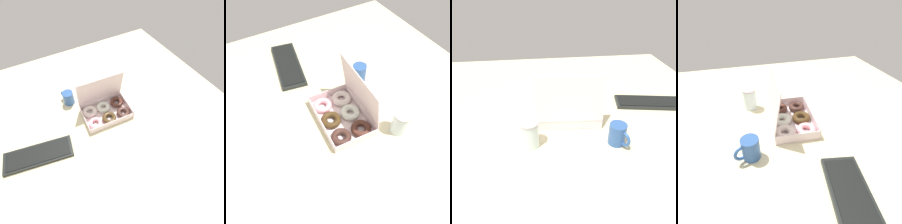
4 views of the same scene
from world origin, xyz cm
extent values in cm
cube|color=beige|center=(0.00, 0.00, -1.00)|extent=(180.00, 180.00, 2.00)
cube|color=white|center=(1.13, 3.75, 0.20)|extent=(33.43, 23.68, 0.40)
cube|color=white|center=(-14.70, 4.77, 2.80)|extent=(1.78, 21.65, 4.80)
cube|color=white|center=(16.95, 2.74, 2.80)|extent=(1.78, 21.65, 4.80)
cube|color=white|center=(0.45, -6.86, 2.80)|extent=(31.27, 2.40, 4.80)
cube|color=white|center=(1.81, 14.37, 2.80)|extent=(31.27, 2.40, 4.80)
cube|color=white|center=(1.71, 12.82, 15.89)|extent=(32.29, 5.95, 21.45)
torus|color=#F5A6AF|center=(-9.49, -0.94, 2.00)|extent=(12.76, 12.76, 2.93)
torus|color=#463117|center=(0.58, -1.51, 2.00)|extent=(13.69, 13.69, 3.05)
torus|color=#432822|center=(11.28, -2.10, 2.00)|extent=(11.15, 11.15, 3.09)
torus|color=silver|center=(-8.81, 9.76, 2.00)|extent=(11.49, 11.49, 3.19)
torus|color=silver|center=(1.26, 8.88, 2.00)|extent=(10.98, 10.98, 3.20)
torus|color=#4F2A21|center=(11.85, 8.24, 2.00)|extent=(13.40, 13.40, 2.93)
cube|color=black|center=(-48.60, -4.16, 0.90)|extent=(41.60, 20.76, 1.80)
cube|color=black|center=(-48.60, -4.16, 2.00)|extent=(38.08, 18.00, 0.40)
cylinder|color=#2F5698|center=(-17.78, 26.40, 5.00)|extent=(7.61, 7.61, 10.00)
torus|color=#2F5698|center=(-19.50, 30.10, 5.00)|extent=(4.18, 6.90, 6.97)
cylinder|color=black|center=(-17.78, 26.40, 8.20)|extent=(6.70, 6.70, 0.60)
cylinder|color=silver|center=(20.23, 23.67, 5.73)|extent=(7.43, 7.43, 11.46)
cylinder|color=#B2B2B7|center=(20.23, 23.67, 11.96)|extent=(7.81, 7.81, 1.00)
cube|color=white|center=(-17.96, -17.29, 0.07)|extent=(12.23, 11.06, 0.15)
camera|label=1|loc=(-30.87, -62.31, 99.19)|focal=28.00mm
camera|label=2|loc=(55.08, -28.94, 87.96)|focal=35.00mm
camera|label=3|loc=(14.84, 98.23, 65.45)|focal=35.00mm
camera|label=4|loc=(-70.09, 23.64, 59.05)|focal=28.00mm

